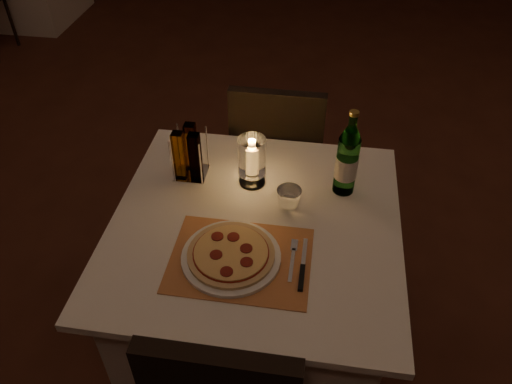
# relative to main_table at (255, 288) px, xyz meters

# --- Properties ---
(floor) EXTENTS (8.00, 10.00, 0.02)m
(floor) POSITION_rel_main_table_xyz_m (0.06, 0.55, -0.38)
(floor) COLOR #4D2418
(floor) RESTS_ON ground
(main_table) EXTENTS (1.00, 1.00, 0.74)m
(main_table) POSITION_rel_main_table_xyz_m (0.00, 0.00, 0.00)
(main_table) COLOR white
(main_table) RESTS_ON ground
(chair_far) EXTENTS (0.42, 0.42, 0.90)m
(chair_far) POSITION_rel_main_table_xyz_m (-0.00, 0.71, 0.18)
(chair_far) COLOR black
(chair_far) RESTS_ON ground
(placemat) EXTENTS (0.45, 0.34, 0.00)m
(placemat) POSITION_rel_main_table_xyz_m (-0.02, -0.18, 0.37)
(placemat) COLOR #C57944
(placemat) RESTS_ON main_table
(plate) EXTENTS (0.32, 0.32, 0.01)m
(plate) POSITION_rel_main_table_xyz_m (-0.05, -0.18, 0.38)
(plate) COLOR white
(plate) RESTS_ON placemat
(pizza) EXTENTS (0.28, 0.28, 0.02)m
(pizza) POSITION_rel_main_table_xyz_m (-0.05, -0.18, 0.39)
(pizza) COLOR #D8B77F
(pizza) RESTS_ON plate
(fork) EXTENTS (0.02, 0.18, 0.00)m
(fork) POSITION_rel_main_table_xyz_m (0.15, -0.15, 0.37)
(fork) COLOR silver
(fork) RESTS_ON placemat
(knife) EXTENTS (0.02, 0.22, 0.01)m
(knife) POSITION_rel_main_table_xyz_m (0.18, -0.21, 0.37)
(knife) COLOR black
(knife) RESTS_ON placemat
(tumbler) EXTENTS (0.09, 0.09, 0.09)m
(tumbler) POSITION_rel_main_table_xyz_m (0.11, 0.08, 0.41)
(tumbler) COLOR white
(tumbler) RESTS_ON main_table
(water_bottle) EXTENTS (0.08, 0.08, 0.34)m
(water_bottle) POSITION_rel_main_table_xyz_m (0.30, 0.22, 0.50)
(water_bottle) COLOR #60AB5C
(water_bottle) RESTS_ON main_table
(hurricane_candle) EXTENTS (0.10, 0.10, 0.20)m
(hurricane_candle) POSITION_rel_main_table_xyz_m (-0.04, 0.21, 0.48)
(hurricane_candle) COLOR white
(hurricane_candle) RESTS_ON main_table
(cruet_caddy) EXTENTS (0.12, 0.12, 0.21)m
(cruet_caddy) POSITION_rel_main_table_xyz_m (-0.28, 0.22, 0.46)
(cruet_caddy) COLOR white
(cruet_caddy) RESTS_ON main_table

